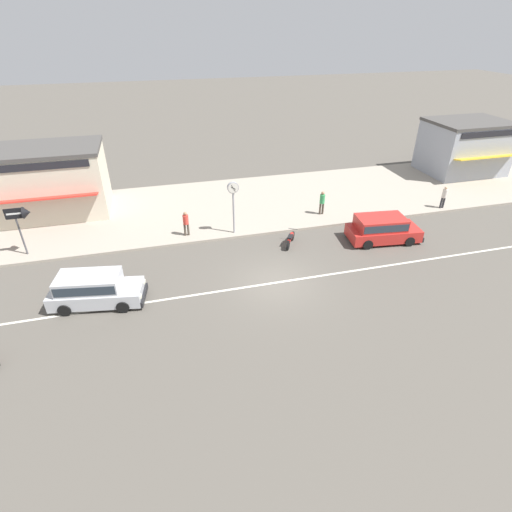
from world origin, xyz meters
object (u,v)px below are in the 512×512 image
Objects in this scene: minivan_silver_1 at (94,288)px; shopfront_corner_warung at (53,181)px; pedestrian_far_end at (444,196)px; shopfront_mid_block at (464,147)px; street_clock at (233,195)px; minivan_red_3 at (382,228)px; pedestrian_mid_kerb at (322,201)px; arrow_signboard at (24,215)px; motorcycle_1 at (291,238)px; pedestrian_by_shop at (186,222)px.

minivan_silver_1 is 0.67× the size of shopfront_corner_warung.
pedestrian_far_end is 0.25× the size of shopfront_mid_block.
shopfront_corner_warung is at bearing 150.69° from street_clock.
shopfront_corner_warung is (-19.50, 9.20, 1.56)m from minivan_red_3.
shopfront_corner_warung is (-17.35, 5.01, 1.30)m from pedestrian_mid_kerb.
arrow_signboard reaches higher than pedestrian_mid_kerb.
shopfront_mid_block is at bearing 24.63° from motorcycle_1.
shopfront_corner_warung reaches higher than minivan_silver_1.
arrow_signboard is at bearing 170.31° from minivan_red_3.
minivan_silver_1 is at bearing -164.27° from motorcycle_1.
shopfront_mid_block is (32.40, 0.15, -0.09)m from shopfront_corner_warung.
pedestrian_by_shop is at bearing 48.42° from minivan_silver_1.
street_clock reaches higher than motorcycle_1.
motorcycle_1 is at bearing 170.65° from minivan_red_3.
street_clock is 6.64m from pedestrian_mid_kerb.
pedestrian_far_end is at bearing 24.57° from minivan_red_3.
shopfront_corner_warung is (-11.00, 6.18, -0.26)m from street_clock.
minivan_silver_1 is at bearing -74.49° from shopfront_corner_warung.
pedestrian_mid_kerb is at bearing 24.05° from minivan_silver_1.
minivan_red_3 is 0.71× the size of shopfront_mid_block.
pedestrian_mid_kerb is (14.20, 6.34, 0.26)m from minivan_silver_1.
pedestrian_mid_kerb is 15.96m from shopfront_mid_block.
minivan_silver_1 is 23.43m from pedestrian_far_end.
street_clock reaches higher than pedestrian_by_shop.
arrow_signboard is (-20.02, 3.42, 1.70)m from minivan_red_3.
shopfront_mid_block reaches higher than minivan_silver_1.
minivan_red_3 is 4.71m from pedestrian_mid_kerb.
minivan_silver_1 is at bearing -56.57° from arrow_signboard.
minivan_red_3 is 16.00m from shopfront_mid_block.
pedestrian_far_end reaches higher than motorcycle_1.
pedestrian_far_end is (22.86, 5.13, 0.24)m from minivan_silver_1.
minivan_silver_1 is 2.84× the size of pedestrian_far_end.
street_clock is (-3.00, 2.12, 2.25)m from motorcycle_1.
minivan_red_3 is 2.88× the size of pedestrian_by_shop.
pedestrian_by_shop is at bearing -175.24° from pedestrian_mid_kerb.
pedestrian_far_end reaches higher than minivan_red_3.
pedestrian_by_shop is at bearing -35.56° from shopfront_corner_warung.
street_clock is 2.04× the size of pedestrian_mid_kerb.
street_clock reaches higher than pedestrian_mid_kerb.
motorcycle_1 is 1.00× the size of pedestrian_by_shop.
minivan_silver_1 and minivan_red_3 have the same top height.
shopfront_mid_block is at bearing 35.91° from minivan_red_3.
motorcycle_1 is at bearing -35.25° from street_clock.
arrow_signboard is at bearing 123.43° from minivan_silver_1.
street_clock is 2.12× the size of pedestrian_by_shop.
arrow_signboard is at bearing 179.98° from pedestrian_by_shop.
minivan_red_3 is 5.59m from motorcycle_1.
minivan_silver_1 is 2.88× the size of motorcycle_1.
pedestrian_mid_kerb is at bearing 4.76° from pedestrian_by_shop.
street_clock is 2.08× the size of pedestrian_far_end.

